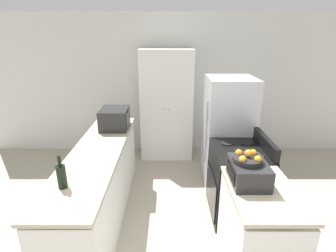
# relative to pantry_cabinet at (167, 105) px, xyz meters

# --- Properties ---
(wall_back) EXTENTS (7.00, 0.06, 2.60)m
(wall_back) POSITION_rel_pantry_cabinet_xyz_m (0.02, 0.30, 0.30)
(wall_back) COLOR silver
(wall_back) RESTS_ON ground_plane
(counter_left) EXTENTS (0.60, 2.57, 0.92)m
(counter_left) POSITION_rel_pantry_cabinet_xyz_m (-0.84, -1.78, -0.56)
(counter_left) COLOR silver
(counter_left) RESTS_ON ground_plane
(counter_right) EXTENTS (0.60, 0.90, 0.92)m
(counter_right) POSITION_rel_pantry_cabinet_xyz_m (0.89, -2.61, -0.56)
(counter_right) COLOR silver
(counter_right) RESTS_ON ground_plane
(pantry_cabinet) EXTENTS (0.94, 0.53, 1.99)m
(pantry_cabinet) POSITION_rel_pantry_cabinet_xyz_m (0.00, 0.00, 0.00)
(pantry_cabinet) COLOR white
(pantry_cabinet) RESTS_ON ground_plane
(stove) EXTENTS (0.66, 0.78, 1.08)m
(stove) POSITION_rel_pantry_cabinet_xyz_m (0.91, -1.75, -0.53)
(stove) COLOR black
(stove) RESTS_ON ground_plane
(refrigerator) EXTENTS (0.70, 0.70, 1.66)m
(refrigerator) POSITION_rel_pantry_cabinet_xyz_m (0.92, -0.97, -0.17)
(refrigerator) COLOR #B7B7BC
(refrigerator) RESTS_ON ground_plane
(microwave) EXTENTS (0.40, 0.47, 0.29)m
(microwave) POSITION_rel_pantry_cabinet_xyz_m (-0.76, -0.98, 0.07)
(microwave) COLOR black
(microwave) RESTS_ON counter_left
(wine_bottle) EXTENTS (0.09, 0.09, 0.32)m
(wine_bottle) POSITION_rel_pantry_cabinet_xyz_m (-0.94, -2.57, 0.04)
(wine_bottle) COLOR black
(wine_bottle) RESTS_ON counter_left
(toaster_oven) EXTENTS (0.33, 0.43, 0.21)m
(toaster_oven) POSITION_rel_pantry_cabinet_xyz_m (0.78, -2.47, 0.02)
(toaster_oven) COLOR black
(toaster_oven) RESTS_ON counter_right
(fruit_bowl) EXTENTS (0.28, 0.28, 0.12)m
(fruit_bowl) POSITION_rel_pantry_cabinet_xyz_m (0.76, -2.47, 0.16)
(fruit_bowl) COLOR black
(fruit_bowl) RESTS_ON toaster_oven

